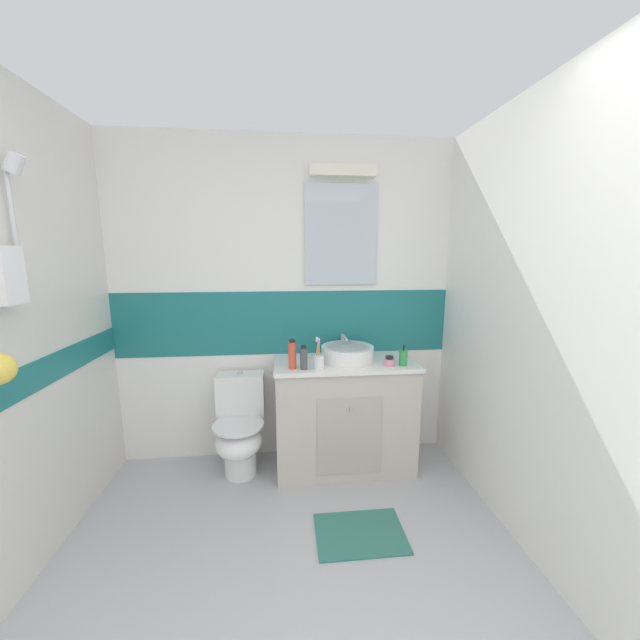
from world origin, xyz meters
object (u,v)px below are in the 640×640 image
soap_dispenser (403,358)px  sink_basin (347,353)px  shampoo_bottle_tall (292,355)px  toilet (240,428)px  hair_gel_jar (389,361)px  toothbrush_cup (319,361)px  deodorant_spray_can (304,358)px

soap_dispenser → sink_basin: bearing=156.3°
sink_basin → shampoo_bottle_tall: shampoo_bottle_tall is taller
toilet → hair_gel_jar: 1.22m
soap_dispenser → hair_gel_jar: size_ratio=1.94×
sink_basin → hair_gel_jar: 0.32m
toothbrush_cup → shampoo_bottle_tall: 0.19m
toilet → deodorant_spray_can: size_ratio=4.40×
toilet → hair_gel_jar: hair_gel_jar is taller
sink_basin → toilet: (-0.81, -0.01, -0.56)m
deodorant_spray_can → shampoo_bottle_tall: bearing=165.7°
toothbrush_cup → deodorant_spray_can: (-0.10, 0.01, 0.02)m
toothbrush_cup → hair_gel_jar: size_ratio=2.89×
soap_dispenser → shampoo_bottle_tall: bearing=179.2°
toothbrush_cup → hair_gel_jar: bearing=2.7°
toothbrush_cup → deodorant_spray_can: toothbrush_cup is taller
sink_basin → shampoo_bottle_tall: 0.44m
sink_basin → hair_gel_jar: sink_basin is taller
sink_basin → toilet: sink_basin is taller
hair_gel_jar → soap_dispenser: bearing=-3.4°
toilet → toothbrush_cup: 0.82m
shampoo_bottle_tall → deodorant_spray_can: (0.08, -0.02, -0.02)m
hair_gel_jar → shampoo_bottle_tall: bearing=179.6°
sink_basin → toilet: size_ratio=0.58×
sink_basin → soap_dispenser: size_ratio=2.86×
toilet → deodorant_spray_can: bearing=-18.9°
shampoo_bottle_tall → deodorant_spray_can: size_ratio=1.23×
toilet → hair_gel_jar: (1.09, -0.15, 0.53)m
toilet → sink_basin: bearing=0.8°
soap_dispenser → hair_gel_jar: soap_dispenser is taller
toilet → soap_dispenser: size_ratio=4.91×
sink_basin → toilet: 0.99m
soap_dispenser → deodorant_spray_can: (-0.71, -0.01, 0.02)m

